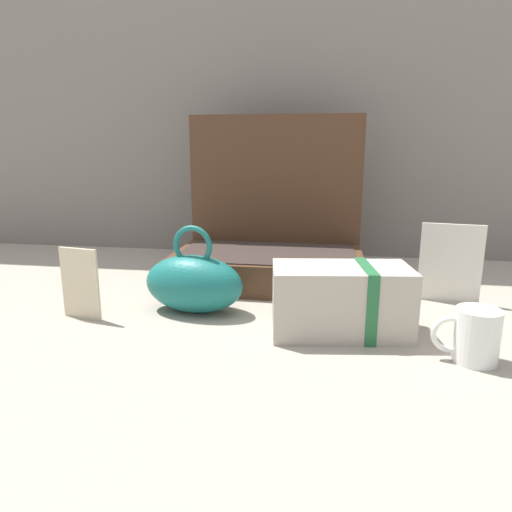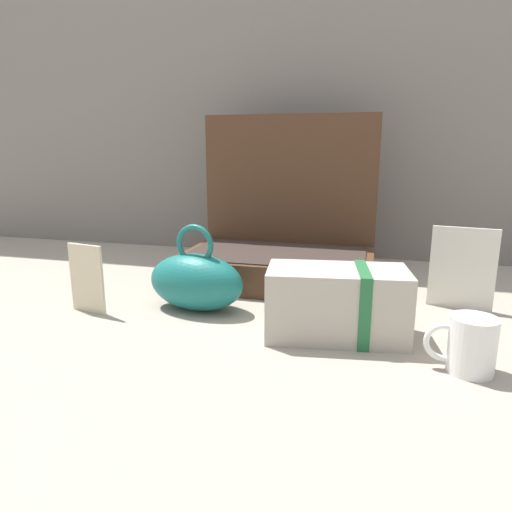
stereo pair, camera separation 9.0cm
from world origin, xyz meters
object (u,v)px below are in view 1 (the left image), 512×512
at_px(cream_toiletry_bag, 343,300).
at_px(coffee_mug, 475,336).
at_px(poster_card_right, 450,263).
at_px(open_suitcase, 270,243).
at_px(info_card_left, 80,284).
at_px(teal_pouch_handbag, 194,283).

xyz_separation_m(cream_toiletry_bag, coffee_mug, (0.20, -0.09, -0.02)).
relative_size(cream_toiletry_bag, poster_card_right, 1.50).
xyz_separation_m(open_suitcase, cream_toiletry_bag, (0.18, -0.34, -0.03)).
xyz_separation_m(coffee_mug, info_card_left, (-0.72, 0.08, 0.03)).
xyz_separation_m(cream_toiletry_bag, poster_card_right, (0.24, 0.22, 0.02)).
relative_size(info_card_left, poster_card_right, 0.82).
distance_m(teal_pouch_handbag, info_card_left, 0.22).
distance_m(teal_pouch_handbag, poster_card_right, 0.56).
xyz_separation_m(teal_pouch_handbag, coffee_mug, (0.50, -0.15, -0.02)).
height_order(teal_pouch_handbag, coffee_mug, teal_pouch_handbag).
distance_m(teal_pouch_handbag, cream_toiletry_bag, 0.31).
bearing_deg(poster_card_right, info_card_left, -154.71).
height_order(open_suitcase, poster_card_right, open_suitcase).
height_order(cream_toiletry_bag, poster_card_right, poster_card_right).
relative_size(teal_pouch_handbag, info_card_left, 1.55).
relative_size(cream_toiletry_bag, info_card_left, 1.82).
bearing_deg(coffee_mug, teal_pouch_handbag, 163.20).
bearing_deg(open_suitcase, coffee_mug, -48.37).
distance_m(open_suitcase, cream_toiletry_bag, 0.39).
bearing_deg(teal_pouch_handbag, info_card_left, -161.37).
relative_size(open_suitcase, teal_pouch_handbag, 2.12).
bearing_deg(teal_pouch_handbag, coffee_mug, -16.80).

